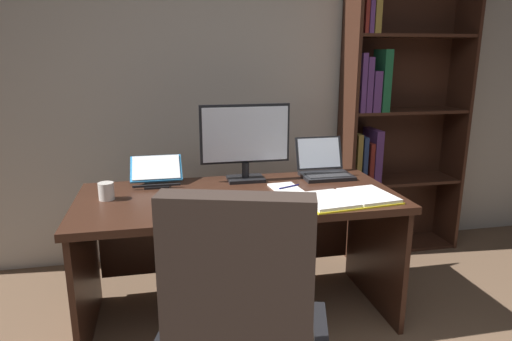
{
  "coord_description": "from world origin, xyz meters",
  "views": [
    {
      "loc": [
        -0.54,
        -0.88,
        1.5
      ],
      "look_at": [
        -0.06,
        1.4,
        0.89
      ],
      "focal_mm": 31.68,
      "sensor_mm": 36.0,
      "label": 1
    }
  ],
  "objects_px": {
    "computer_mouse": "(203,203)",
    "coffee_mug": "(106,191)",
    "open_binder": "(348,198)",
    "pen": "(289,187)",
    "reading_stand_with_book": "(156,171)",
    "bookshelf": "(388,120)",
    "laptop": "(324,168)",
    "desk": "(237,223)",
    "keyboard": "(261,201)",
    "notepad": "(286,188)",
    "monitor": "(245,142)"
  },
  "relations": [
    {
      "from": "open_binder",
      "to": "desk",
      "type": "bearing_deg",
      "value": 144.22
    },
    {
      "from": "open_binder",
      "to": "monitor",
      "type": "bearing_deg",
      "value": 125.82
    },
    {
      "from": "reading_stand_with_book",
      "to": "coffee_mug",
      "type": "relative_size",
      "value": 3.26
    },
    {
      "from": "laptop",
      "to": "notepad",
      "type": "distance_m",
      "value": 0.4
    },
    {
      "from": "bookshelf",
      "to": "computer_mouse",
      "type": "relative_size",
      "value": 20.82
    },
    {
      "from": "monitor",
      "to": "coffee_mug",
      "type": "height_order",
      "value": "monitor"
    },
    {
      "from": "desk",
      "to": "coffee_mug",
      "type": "xyz_separation_m",
      "value": [
        -0.7,
        -0.02,
        0.25
      ]
    },
    {
      "from": "computer_mouse",
      "to": "reading_stand_with_book",
      "type": "height_order",
      "value": "reading_stand_with_book"
    },
    {
      "from": "pen",
      "to": "coffee_mug",
      "type": "distance_m",
      "value": 1.0
    },
    {
      "from": "bookshelf",
      "to": "keyboard",
      "type": "bearing_deg",
      "value": -141.99
    },
    {
      "from": "notepad",
      "to": "laptop",
      "type": "bearing_deg",
      "value": 36.97
    },
    {
      "from": "desk",
      "to": "keyboard",
      "type": "relative_size",
      "value": 4.14
    },
    {
      "from": "bookshelf",
      "to": "reading_stand_with_book",
      "type": "xyz_separation_m",
      "value": [
        -1.7,
        -0.43,
        -0.2
      ]
    },
    {
      "from": "bookshelf",
      "to": "coffee_mug",
      "type": "relative_size",
      "value": 23.52
    },
    {
      "from": "pen",
      "to": "monitor",
      "type": "bearing_deg",
      "value": 132.13
    },
    {
      "from": "laptop",
      "to": "coffee_mug",
      "type": "xyz_separation_m",
      "value": [
        -1.29,
        -0.22,
        -0.0
      ]
    },
    {
      "from": "laptop",
      "to": "computer_mouse",
      "type": "height_order",
      "value": "laptop"
    },
    {
      "from": "keyboard",
      "to": "notepad",
      "type": "height_order",
      "value": "keyboard"
    },
    {
      "from": "desk",
      "to": "pen",
      "type": "height_order",
      "value": "pen"
    },
    {
      "from": "pen",
      "to": "open_binder",
      "type": "bearing_deg",
      "value": -46.85
    },
    {
      "from": "pen",
      "to": "coffee_mug",
      "type": "relative_size",
      "value": 1.52
    },
    {
      "from": "computer_mouse",
      "to": "reading_stand_with_book",
      "type": "xyz_separation_m",
      "value": [
        -0.23,
        0.49,
        0.05
      ]
    },
    {
      "from": "bookshelf",
      "to": "notepad",
      "type": "xyz_separation_m",
      "value": [
        -0.98,
        -0.7,
        -0.26
      ]
    },
    {
      "from": "notepad",
      "to": "coffee_mug",
      "type": "height_order",
      "value": "coffee_mug"
    },
    {
      "from": "bookshelf",
      "to": "open_binder",
      "type": "relative_size",
      "value": 4.14
    },
    {
      "from": "monitor",
      "to": "reading_stand_with_book",
      "type": "height_order",
      "value": "monitor"
    },
    {
      "from": "monitor",
      "to": "keyboard",
      "type": "bearing_deg",
      "value": -90.0
    },
    {
      "from": "desk",
      "to": "computer_mouse",
      "type": "distance_m",
      "value": 0.39
    },
    {
      "from": "bookshelf",
      "to": "pen",
      "type": "xyz_separation_m",
      "value": [
        -0.96,
        -0.7,
        -0.25
      ]
    },
    {
      "from": "bookshelf",
      "to": "reading_stand_with_book",
      "type": "distance_m",
      "value": 1.76
    },
    {
      "from": "monitor",
      "to": "notepad",
      "type": "height_order",
      "value": "monitor"
    },
    {
      "from": "bookshelf",
      "to": "desk",
      "type": "bearing_deg",
      "value": -152.21
    },
    {
      "from": "monitor",
      "to": "notepad",
      "type": "relative_size",
      "value": 2.58
    },
    {
      "from": "pen",
      "to": "laptop",
      "type": "bearing_deg",
      "value": 38.79
    },
    {
      "from": "laptop",
      "to": "reading_stand_with_book",
      "type": "xyz_separation_m",
      "value": [
        -1.03,
        0.04,
        0.02
      ]
    },
    {
      "from": "computer_mouse",
      "to": "coffee_mug",
      "type": "xyz_separation_m",
      "value": [
        -0.49,
        0.23,
        0.03
      ]
    },
    {
      "from": "desk",
      "to": "bookshelf",
      "type": "distance_m",
      "value": 1.5
    },
    {
      "from": "laptop",
      "to": "coffee_mug",
      "type": "distance_m",
      "value": 1.31
    },
    {
      "from": "computer_mouse",
      "to": "pen",
      "type": "height_order",
      "value": "computer_mouse"
    },
    {
      "from": "reading_stand_with_book",
      "to": "desk",
      "type": "bearing_deg",
      "value": -28.4
    },
    {
      "from": "computer_mouse",
      "to": "bookshelf",
      "type": "bearing_deg",
      "value": 31.89
    },
    {
      "from": "monitor",
      "to": "pen",
      "type": "relative_size",
      "value": 3.87
    },
    {
      "from": "keyboard",
      "to": "coffee_mug",
      "type": "xyz_separation_m",
      "value": [
        -0.79,
        0.23,
        0.03
      ]
    },
    {
      "from": "bookshelf",
      "to": "reading_stand_with_book",
      "type": "relative_size",
      "value": 7.23
    },
    {
      "from": "monitor",
      "to": "coffee_mug",
      "type": "relative_size",
      "value": 5.89
    },
    {
      "from": "coffee_mug",
      "to": "open_binder",
      "type": "bearing_deg",
      "value": -12.54
    },
    {
      "from": "desk",
      "to": "bookshelf",
      "type": "xyz_separation_m",
      "value": [
        1.26,
        0.66,
        0.47
      ]
    },
    {
      "from": "monitor",
      "to": "laptop",
      "type": "relative_size",
      "value": 1.76
    },
    {
      "from": "open_binder",
      "to": "laptop",
      "type": "bearing_deg",
      "value": 77.55
    },
    {
      "from": "computer_mouse",
      "to": "open_binder",
      "type": "distance_m",
      "value": 0.76
    }
  ]
}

